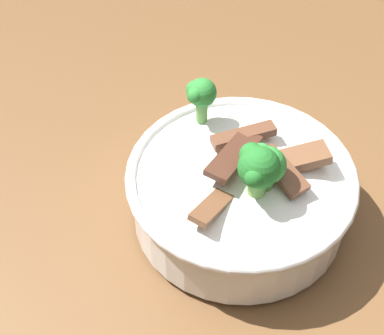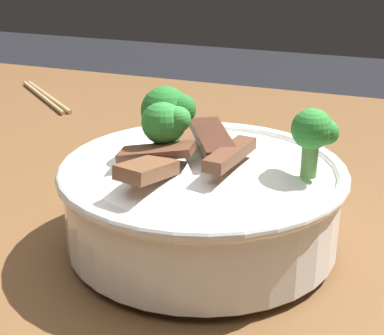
# 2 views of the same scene
# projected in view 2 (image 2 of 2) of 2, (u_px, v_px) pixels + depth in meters

# --- Properties ---
(dining_table) EXTENTS (1.50, 1.09, 0.80)m
(dining_table) POSITION_uv_depth(u_px,v_px,m) (116.00, 292.00, 0.65)
(dining_table) COLOR brown
(dining_table) RESTS_ON ground
(rice_bowl) EXTENTS (0.25, 0.25, 0.14)m
(rice_bowl) POSITION_uv_depth(u_px,v_px,m) (202.00, 191.00, 0.52)
(rice_bowl) COLOR white
(rice_bowl) RESTS_ON dining_table
(chopsticks_pair) EXTENTS (0.18, 0.15, 0.01)m
(chopsticks_pair) POSITION_uv_depth(u_px,v_px,m) (45.00, 97.00, 1.01)
(chopsticks_pair) COLOR tan
(chopsticks_pair) RESTS_ON dining_table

